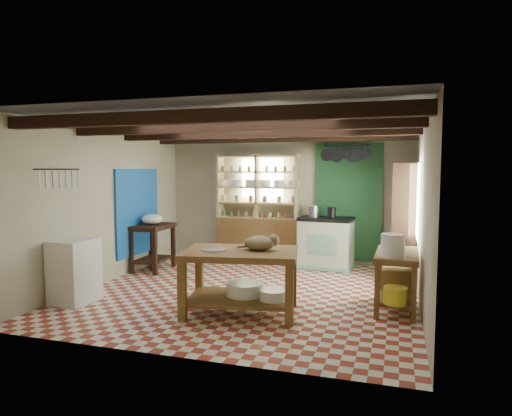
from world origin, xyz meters
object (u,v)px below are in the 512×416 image
(stove, at_px, (326,242))
(cat, at_px, (260,243))
(prep_table, at_px, (153,247))
(white_cabinet, at_px, (74,271))
(work_table, at_px, (241,282))
(right_counter, at_px, (396,281))

(stove, bearing_deg, cat, -93.10)
(prep_table, distance_m, white_cabinet, 2.16)
(work_table, height_order, stove, stove)
(prep_table, bearing_deg, work_table, -40.17)
(stove, bearing_deg, white_cabinet, -127.86)
(white_cabinet, distance_m, cat, 2.73)
(stove, bearing_deg, work_table, -97.13)
(right_counter, bearing_deg, prep_table, 166.29)
(prep_table, distance_m, right_counter, 4.53)
(work_table, height_order, prep_table, prep_table)
(stove, distance_m, white_cabinet, 4.56)
(right_counter, xyz_separation_m, cat, (-1.73, -0.67, 0.54))
(stove, distance_m, right_counter, 2.69)
(work_table, height_order, cat, cat)
(work_table, bearing_deg, stove, 68.22)
(white_cabinet, bearing_deg, prep_table, 91.33)
(white_cabinet, height_order, right_counter, white_cabinet)
(white_cabinet, relative_size, cat, 2.16)
(cat, bearing_deg, right_counter, 1.29)
(stove, xyz_separation_m, prep_table, (-3.07, -1.19, -0.06))
(stove, height_order, white_cabinet, stove)
(work_table, distance_m, white_cabinet, 2.44)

